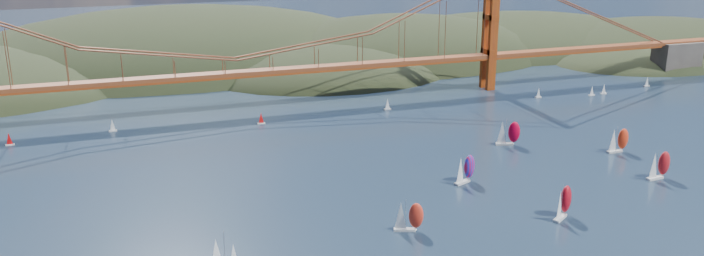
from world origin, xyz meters
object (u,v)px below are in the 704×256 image
object	(u,v)px
racer_0	(408,216)
racer_1	(563,202)
racer_rwb	(465,169)
racer_4	(618,140)
racer_2	(659,165)
racer_3	(508,133)

from	to	relation	value
racer_0	racer_1	bearing A→B (deg)	12.58
racer_rwb	racer_4	bearing A→B (deg)	-15.51
racer_2	racer_3	bearing A→B (deg)	113.13
racer_1	racer_2	world-z (taller)	racer_1
racer_0	racer_4	xyz separation A→B (m)	(94.18, 33.88, 0.30)
racer_4	racer_0	bearing A→B (deg)	-162.40
racer_rwb	racer_0	bearing A→B (deg)	-162.64
racer_4	racer_rwb	bearing A→B (deg)	-174.79
racer_2	racer_rwb	size ratio (longest dim) A/B	1.02
racer_1	racer_0	bearing A→B (deg)	137.95
racer_0	racer_rwb	distance (m)	39.59
racer_4	racer_rwb	xyz separation A→B (m)	(-63.97, -8.30, 0.09)
racer_1	racer_3	xyz separation A→B (m)	(20.40, 60.13, -0.02)
racer_3	racer_1	bearing A→B (deg)	-91.95
racer_1	racer_4	xyz separation A→B (m)	(51.93, 40.39, -0.18)
racer_4	racer_1	bearing A→B (deg)	-144.31
racer_1	racer_rwb	world-z (taller)	racer_1
racer_0	racer_1	distance (m)	42.76
racer_2	racer_1	bearing A→B (deg)	-168.47
racer_0	racer_4	distance (m)	100.09
racer_3	racer_4	xyz separation A→B (m)	(31.52, -19.74, -0.15)
racer_0	racer_3	size ratio (longest dim) A/B	0.90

